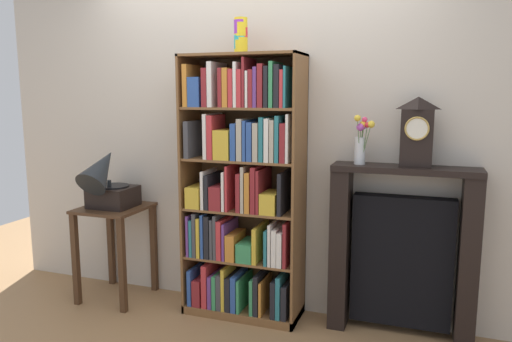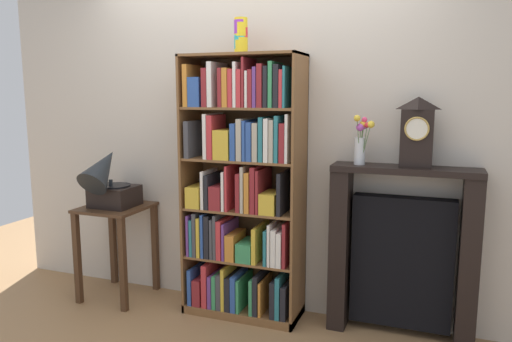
{
  "view_description": "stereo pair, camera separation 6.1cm",
  "coord_description": "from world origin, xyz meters",
  "px_view_note": "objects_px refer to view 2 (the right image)",
  "views": [
    {
      "loc": [
        1.22,
        -3.08,
        1.61
      ],
      "look_at": [
        0.1,
        0.1,
        1.07
      ],
      "focal_mm": 34.26,
      "sensor_mm": 36.0,
      "label": 1
    },
    {
      "loc": [
        1.28,
        -3.06,
        1.61
      ],
      "look_at": [
        0.1,
        0.1,
        1.07
      ],
      "focal_mm": 34.26,
      "sensor_mm": 36.0,
      "label": 2
    }
  ],
  "objects_px": {
    "gramophone": "(108,181)",
    "flower_vase": "(361,141)",
    "bookshelf": "(242,195)",
    "fireplace_mantel": "(402,253)",
    "mantel_clock": "(417,132)",
    "cup_stack": "(241,36)",
    "side_table_left": "(117,231)"
  },
  "relations": [
    {
      "from": "cup_stack",
      "to": "side_table_left",
      "type": "distance_m",
      "value": 1.78
    },
    {
      "from": "bookshelf",
      "to": "gramophone",
      "type": "distance_m",
      "value": 1.05
    },
    {
      "from": "fireplace_mantel",
      "to": "mantel_clock",
      "type": "xyz_separation_m",
      "value": [
        0.06,
        -0.02,
        0.8
      ]
    },
    {
      "from": "cup_stack",
      "to": "mantel_clock",
      "type": "height_order",
      "value": "cup_stack"
    },
    {
      "from": "cup_stack",
      "to": "fireplace_mantel",
      "type": "bearing_deg",
      "value": 4.06
    },
    {
      "from": "fireplace_mantel",
      "to": "mantel_clock",
      "type": "relative_size",
      "value": 2.58
    },
    {
      "from": "fireplace_mantel",
      "to": "flower_vase",
      "type": "relative_size",
      "value": 3.49
    },
    {
      "from": "gramophone",
      "to": "mantel_clock",
      "type": "xyz_separation_m",
      "value": [
        2.2,
        0.2,
        0.42
      ]
    },
    {
      "from": "side_table_left",
      "to": "bookshelf",
      "type": "bearing_deg",
      "value": 3.14
    },
    {
      "from": "bookshelf",
      "to": "mantel_clock",
      "type": "height_order",
      "value": "bookshelf"
    },
    {
      "from": "gramophone",
      "to": "mantel_clock",
      "type": "distance_m",
      "value": 2.25
    },
    {
      "from": "bookshelf",
      "to": "fireplace_mantel",
      "type": "xyz_separation_m",
      "value": [
        1.1,
        0.09,
        -0.33
      ]
    },
    {
      "from": "gramophone",
      "to": "fireplace_mantel",
      "type": "distance_m",
      "value": 2.19
    },
    {
      "from": "side_table_left",
      "to": "mantel_clock",
      "type": "xyz_separation_m",
      "value": [
        2.2,
        0.13,
        0.83
      ]
    },
    {
      "from": "bookshelf",
      "to": "cup_stack",
      "type": "bearing_deg",
      "value": 128.22
    },
    {
      "from": "bookshelf",
      "to": "fireplace_mantel",
      "type": "relative_size",
      "value": 1.64
    },
    {
      "from": "bookshelf",
      "to": "mantel_clock",
      "type": "xyz_separation_m",
      "value": [
        1.16,
        0.07,
        0.47
      ]
    },
    {
      "from": "gramophone",
      "to": "bookshelf",
      "type": "bearing_deg",
      "value": 7.03
    },
    {
      "from": "bookshelf",
      "to": "gramophone",
      "type": "relative_size",
      "value": 3.62
    },
    {
      "from": "cup_stack",
      "to": "gramophone",
      "type": "height_order",
      "value": "cup_stack"
    },
    {
      "from": "flower_vase",
      "to": "bookshelf",
      "type": "bearing_deg",
      "value": -175.97
    },
    {
      "from": "side_table_left",
      "to": "gramophone",
      "type": "height_order",
      "value": "gramophone"
    },
    {
      "from": "side_table_left",
      "to": "gramophone",
      "type": "relative_size",
      "value": 1.43
    },
    {
      "from": "bookshelf",
      "to": "mantel_clock",
      "type": "bearing_deg",
      "value": 3.44
    },
    {
      "from": "cup_stack",
      "to": "mantel_clock",
      "type": "relative_size",
      "value": 0.54
    },
    {
      "from": "fireplace_mantel",
      "to": "mantel_clock",
      "type": "bearing_deg",
      "value": -20.34
    },
    {
      "from": "side_table_left",
      "to": "fireplace_mantel",
      "type": "bearing_deg",
      "value": 3.94
    },
    {
      "from": "gramophone",
      "to": "flower_vase",
      "type": "relative_size",
      "value": 1.58
    },
    {
      "from": "side_table_left",
      "to": "fireplace_mantel",
      "type": "height_order",
      "value": "fireplace_mantel"
    },
    {
      "from": "fireplace_mantel",
      "to": "cup_stack",
      "type": "bearing_deg",
      "value": -175.94
    },
    {
      "from": "bookshelf",
      "to": "side_table_left",
      "type": "relative_size",
      "value": 2.54
    },
    {
      "from": "gramophone",
      "to": "fireplace_mantel",
      "type": "relative_size",
      "value": 0.45
    }
  ]
}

